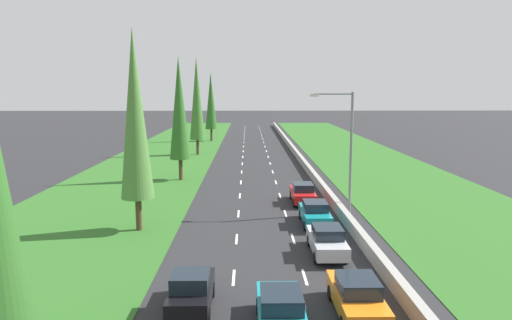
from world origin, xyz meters
name	(u,v)px	position (x,y,z in m)	size (l,w,h in m)	color
ground_plane	(256,160)	(0.00, 60.00, 0.00)	(300.00, 300.00, 0.00)	#28282B
grass_verge_left	(159,160)	(-12.65, 60.00, 0.02)	(14.00, 140.00, 0.04)	#2D6623
grass_verge_right	(364,160)	(14.35, 60.00, 0.02)	(14.00, 140.00, 0.04)	#2D6623
median_barrier	(299,157)	(5.70, 60.00, 0.42)	(0.44, 120.00, 0.85)	#9E9B93
lane_markings	(256,160)	(0.00, 60.00, 0.01)	(3.64, 116.00, 0.01)	white
orange_sedan_right_lane	(357,296)	(3.39, 17.06, 0.81)	(1.82, 4.50, 1.64)	orange
silver_sedan_right_lane	(327,240)	(3.37, 24.22, 0.81)	(1.82, 4.50, 1.64)	silver
teal_sedan_centre_lane	(281,311)	(0.21, 15.80, 0.81)	(1.82, 4.50, 1.64)	teal
teal_sedan_right_lane	(315,213)	(3.53, 30.11, 0.81)	(1.82, 4.50, 1.64)	teal
black_hatchback_left_lane	(191,291)	(-3.41, 17.61, 0.84)	(1.74, 3.90, 1.72)	black
red_sedan_right_lane	(303,193)	(3.43, 36.36, 0.81)	(1.82, 4.50, 1.64)	red
poplar_tree_second	(135,115)	(-8.18, 28.96, 7.56)	(2.13, 2.13, 13.01)	#4C3823
poplar_tree_third	(179,109)	(-7.91, 46.40, 7.29)	(2.11, 2.11, 12.48)	#4C3823
poplar_tree_fourth	(197,99)	(-8.20, 65.45, 7.89)	(2.14, 2.14, 13.68)	#4C3823
poplar_tree_fifth	(211,101)	(-7.64, 83.52, 7.17)	(2.11, 2.11, 12.23)	#4C3823
street_light_mast	(347,144)	(6.22, 33.19, 5.23)	(3.20, 0.28, 9.00)	gray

